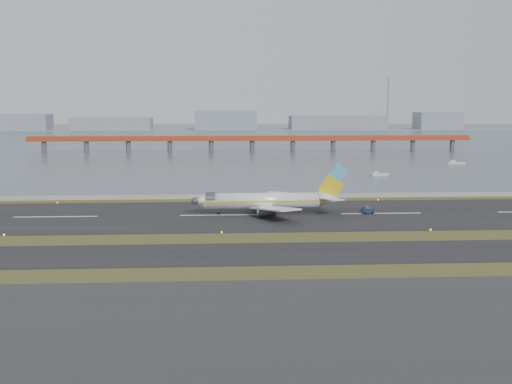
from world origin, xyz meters
TOP-DOWN VIEW (x-y plane):
  - ground at (0.00, 0.00)m, footprint 1000.00×1000.00m
  - apron_strip at (0.00, -55.00)m, footprint 1000.00×50.00m
  - taxiway_strip at (0.00, -12.00)m, footprint 1000.00×18.00m
  - runway_strip at (0.00, 30.00)m, footprint 1000.00×45.00m
  - seawall at (0.00, 60.00)m, footprint 1000.00×2.50m
  - bay_water at (0.00, 460.00)m, footprint 1400.00×800.00m
  - red_pier at (20.00, 250.00)m, footprint 260.00×5.00m
  - far_shoreline at (13.62, 620.00)m, footprint 1400.00×80.00m
  - airliner at (11.95, 30.90)m, footprint 38.52×32.89m
  - pushback_tug at (36.49, 30.02)m, footprint 3.15×2.17m
  - workboat_near at (61.51, 117.12)m, footprint 7.74×4.39m
  - workboat_far at (110.17, 165.01)m, footprint 8.33×4.44m

SIDE VIEW (x-z plane):
  - ground at x=0.00m, z-range 0.00..0.00m
  - bay_water at x=0.00m, z-range -0.65..0.65m
  - apron_strip at x=0.00m, z-range 0.00..0.10m
  - taxiway_strip at x=0.00m, z-range 0.00..0.10m
  - runway_strip at x=0.00m, z-range 0.00..0.10m
  - seawall at x=0.00m, z-range 0.00..1.00m
  - workboat_near at x=61.51m, z-range -0.33..1.46m
  - workboat_far at x=110.17m, z-range -0.36..1.58m
  - pushback_tug at x=36.49m, z-range -0.03..1.83m
  - airliner at x=11.95m, z-range -2.94..9.86m
  - far_shoreline at x=13.62m, z-range -24.18..36.32m
  - red_pier at x=20.00m, z-range 2.18..12.38m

